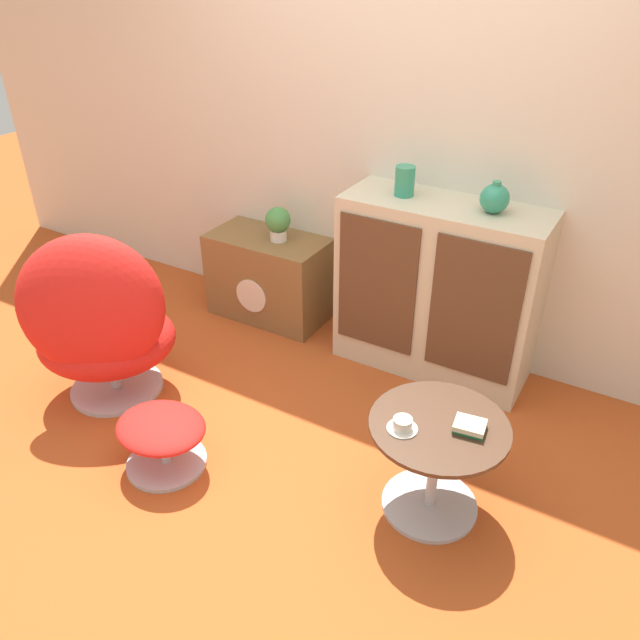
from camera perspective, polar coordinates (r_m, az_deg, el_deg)
ground_plane at (r=2.97m, az=-5.26°, el=-12.67°), size 12.00×12.00×0.00m
wall_back at (r=3.39m, az=7.42°, el=18.27°), size 6.40×0.06×2.60m
sideboard at (r=3.35m, az=10.66°, el=2.74°), size 1.04×0.41×0.96m
tv_console at (r=3.90m, az=-4.66°, el=3.97°), size 0.73×0.40×0.53m
egg_chair at (r=3.24m, az=-19.48°, el=-0.39°), size 0.92×0.91×0.95m
ottoman at (r=2.90m, az=-14.25°, el=-10.04°), size 0.42×0.36×0.26m
coffee_table at (r=2.61m, az=10.49°, el=-12.25°), size 0.55×0.55×0.45m
vase_leftmost at (r=3.21m, az=7.76°, el=12.48°), size 0.10×0.10×0.15m
vase_inner_left at (r=3.08m, az=15.67°, el=10.66°), size 0.14×0.14×0.15m
potted_plant at (r=3.70m, az=-3.86°, el=8.91°), size 0.15×0.15×0.20m
teacup at (r=2.43m, az=7.55°, el=-9.51°), size 0.12×0.12×0.05m
book_stack at (r=2.48m, az=13.53°, el=-9.43°), size 0.13×0.12×0.04m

